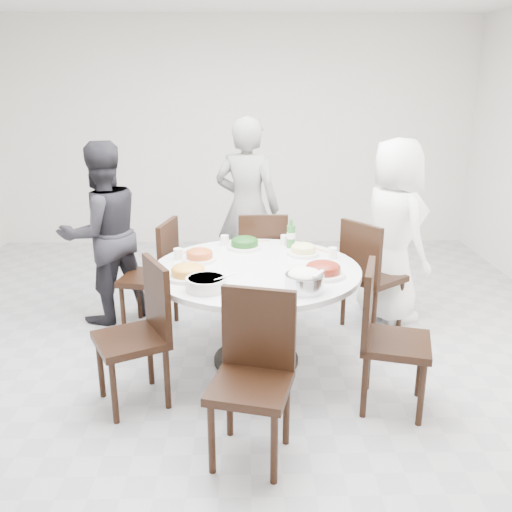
{
  "coord_description": "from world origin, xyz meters",
  "views": [
    {
      "loc": [
        0.15,
        -3.92,
        2.02
      ],
      "look_at": [
        0.22,
        -0.19,
        0.82
      ],
      "focal_mm": 38.0,
      "sensor_mm": 36.0,
      "label": 1
    }
  ],
  "objects_px": {
    "chair_sw": "(130,337)",
    "diner_middle": "(247,208)",
    "dining_table": "(256,315)",
    "diner_left": "(103,233)",
    "chair_n": "(262,261)",
    "rice_bowl": "(304,283)",
    "beverage_bottle": "(291,233)",
    "chair_s": "(250,383)",
    "soup_bowl": "(206,284)",
    "chair_nw": "(148,276)",
    "diner_right": "(393,231)",
    "chair_ne": "(374,274)",
    "chair_se": "(396,340)"
  },
  "relations": [
    {
      "from": "chair_sw",
      "to": "diner_middle",
      "type": "bearing_deg",
      "value": 131.34
    },
    {
      "from": "dining_table",
      "to": "diner_left",
      "type": "bearing_deg",
      "value": 147.71
    },
    {
      "from": "chair_n",
      "to": "rice_bowl",
      "type": "bearing_deg",
      "value": 98.56
    },
    {
      "from": "beverage_bottle",
      "to": "dining_table",
      "type": "bearing_deg",
      "value": -120.52
    },
    {
      "from": "chair_s",
      "to": "soup_bowl",
      "type": "relative_size",
      "value": 3.61
    },
    {
      "from": "dining_table",
      "to": "chair_nw",
      "type": "distance_m",
      "value": 1.08
    },
    {
      "from": "chair_n",
      "to": "diner_left",
      "type": "xyz_separation_m",
      "value": [
        -1.37,
        -0.14,
        0.31
      ]
    },
    {
      "from": "rice_bowl",
      "to": "soup_bowl",
      "type": "distance_m",
      "value": 0.63
    },
    {
      "from": "diner_right",
      "to": "soup_bowl",
      "type": "height_order",
      "value": "diner_right"
    },
    {
      "from": "diner_middle",
      "to": "beverage_bottle",
      "type": "relative_size",
      "value": 7.44
    },
    {
      "from": "chair_nw",
      "to": "beverage_bottle",
      "type": "relative_size",
      "value": 4.09
    },
    {
      "from": "chair_sw",
      "to": "chair_s",
      "type": "distance_m",
      "value": 0.95
    },
    {
      "from": "chair_n",
      "to": "chair_nw",
      "type": "distance_m",
      "value": 1.03
    },
    {
      "from": "rice_bowl",
      "to": "chair_nw",
      "type": "bearing_deg",
      "value": 138.21
    },
    {
      "from": "chair_nw",
      "to": "chair_sw",
      "type": "bearing_deg",
      "value": 16.06
    },
    {
      "from": "chair_ne",
      "to": "chair_s",
      "type": "distance_m",
      "value": 2.01
    },
    {
      "from": "chair_ne",
      "to": "beverage_bottle",
      "type": "relative_size",
      "value": 4.09
    },
    {
      "from": "chair_n",
      "to": "chair_nw",
      "type": "xyz_separation_m",
      "value": [
        -0.97,
        -0.36,
        0.0
      ]
    },
    {
      "from": "diner_left",
      "to": "soup_bowl",
      "type": "distance_m",
      "value": 1.58
    },
    {
      "from": "chair_sw",
      "to": "chair_n",
      "type": "bearing_deg",
      "value": 121.96
    },
    {
      "from": "diner_right",
      "to": "rice_bowl",
      "type": "xyz_separation_m",
      "value": [
        -0.9,
        -1.26,
        0.01
      ]
    },
    {
      "from": "soup_bowl",
      "to": "chair_se",
      "type": "bearing_deg",
      "value": -8.9
    },
    {
      "from": "chair_s",
      "to": "chair_nw",
      "type": "bearing_deg",
      "value": 130.98
    },
    {
      "from": "diner_middle",
      "to": "soup_bowl",
      "type": "distance_m",
      "value": 1.87
    },
    {
      "from": "diner_right",
      "to": "beverage_bottle",
      "type": "distance_m",
      "value": 0.96
    },
    {
      "from": "chair_se",
      "to": "diner_right",
      "type": "height_order",
      "value": "diner_right"
    },
    {
      "from": "rice_bowl",
      "to": "beverage_bottle",
      "type": "xyz_separation_m",
      "value": [
        -0.01,
        0.95,
        0.06
      ]
    },
    {
      "from": "chair_nw",
      "to": "chair_s",
      "type": "xyz_separation_m",
      "value": [
        0.84,
        -1.72,
        0.0
      ]
    },
    {
      "from": "diner_left",
      "to": "dining_table",
      "type": "bearing_deg",
      "value": 110.39
    },
    {
      "from": "dining_table",
      "to": "chair_ne",
      "type": "xyz_separation_m",
      "value": [
        1.0,
        0.6,
        0.1
      ]
    },
    {
      "from": "dining_table",
      "to": "chair_sw",
      "type": "relative_size",
      "value": 1.58
    },
    {
      "from": "chair_sw",
      "to": "chair_se",
      "type": "distance_m",
      "value": 1.68
    },
    {
      "from": "chair_se",
      "to": "diner_right",
      "type": "distance_m",
      "value": 1.49
    },
    {
      "from": "chair_se",
      "to": "diner_right",
      "type": "xyz_separation_m",
      "value": [
        0.33,
        1.42,
        0.32
      ]
    },
    {
      "from": "chair_nw",
      "to": "diner_left",
      "type": "xyz_separation_m",
      "value": [
        -0.4,
        0.22,
        0.31
      ]
    },
    {
      "from": "diner_right",
      "to": "beverage_bottle",
      "type": "relative_size",
      "value": 6.84
    },
    {
      "from": "chair_ne",
      "to": "chair_s",
      "type": "height_order",
      "value": "same"
    },
    {
      "from": "chair_n",
      "to": "beverage_bottle",
      "type": "distance_m",
      "value": 0.65
    },
    {
      "from": "chair_nw",
      "to": "diner_right",
      "type": "bearing_deg",
      "value": 107.18
    },
    {
      "from": "dining_table",
      "to": "chair_s",
      "type": "relative_size",
      "value": 1.58
    },
    {
      "from": "chair_ne",
      "to": "chair_se",
      "type": "distance_m",
      "value": 1.22
    },
    {
      "from": "diner_left",
      "to": "chair_ne",
      "type": "bearing_deg",
      "value": 137.11
    },
    {
      "from": "chair_n",
      "to": "diner_left",
      "type": "distance_m",
      "value": 1.41
    },
    {
      "from": "chair_sw",
      "to": "diner_left",
      "type": "xyz_separation_m",
      "value": [
        -0.49,
        1.36,
        0.31
      ]
    },
    {
      "from": "chair_sw",
      "to": "beverage_bottle",
      "type": "distance_m",
      "value": 1.56
    },
    {
      "from": "diner_right",
      "to": "soup_bowl",
      "type": "xyz_separation_m",
      "value": [
        -1.52,
        -1.23,
        -0.0
      ]
    },
    {
      "from": "chair_s",
      "to": "rice_bowl",
      "type": "height_order",
      "value": "chair_s"
    },
    {
      "from": "chair_ne",
      "to": "soup_bowl",
      "type": "bearing_deg",
      "value": 90.76
    },
    {
      "from": "dining_table",
      "to": "soup_bowl",
      "type": "bearing_deg",
      "value": -127.3
    },
    {
      "from": "chair_s",
      "to": "soup_bowl",
      "type": "xyz_separation_m",
      "value": [
        -0.27,
        0.68,
        0.32
      ]
    }
  ]
}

